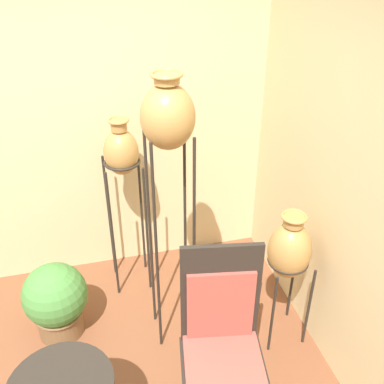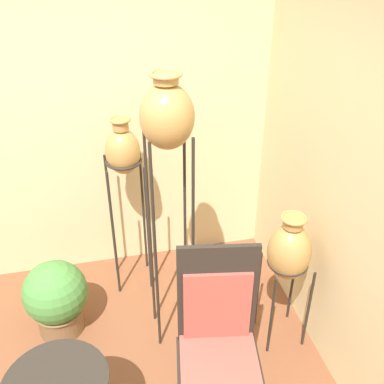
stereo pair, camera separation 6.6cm
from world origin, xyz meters
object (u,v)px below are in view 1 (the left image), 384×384
Objects in this scene: vase_stand_tall at (168,125)px; potted_plant at (56,300)px; vase_stand_medium at (122,157)px; chair at (222,334)px; vase_stand_short at (289,251)px.

vase_stand_tall is 1.60m from potted_plant.
vase_stand_medium is at bearing 110.45° from vase_stand_tall.
chair is at bearing -42.75° from potted_plant.
vase_stand_medium is 1.47m from chair.
vase_stand_medium reaches higher than potted_plant.
vase_stand_medium reaches higher than vase_stand_short.
vase_stand_tall is at bearing -12.53° from potted_plant.
potted_plant is at bearing -143.83° from vase_stand_medium.
vase_stand_short reaches higher than potted_plant.
vase_stand_short is 1.70m from potted_plant.
vase_stand_tall is 1.33× the size of vase_stand_medium.
potted_plant is (-0.96, 0.89, -0.35)m from chair.
vase_stand_medium is 2.46× the size of potted_plant.
chair reaches higher than potted_plant.
vase_stand_medium is at bearing 139.34° from vase_stand_short.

